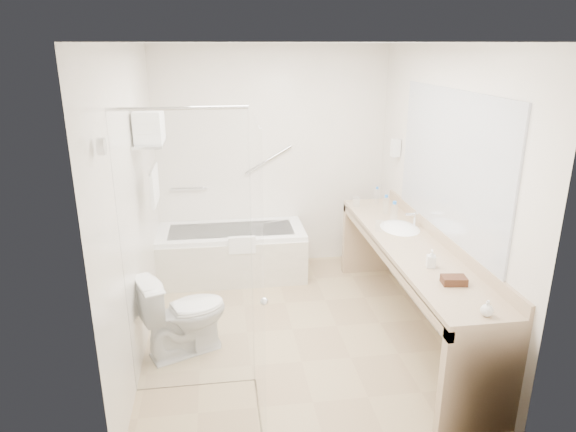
{
  "coord_description": "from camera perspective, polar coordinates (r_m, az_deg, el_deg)",
  "views": [
    {
      "loc": [
        -0.61,
        -4.09,
        2.49
      ],
      "look_at": [
        0.0,
        0.3,
        1.0
      ],
      "focal_mm": 32.0,
      "sensor_mm": 36.0,
      "label": 1
    }
  ],
  "objects": [
    {
      "name": "floor",
      "position": [
        4.83,
        0.5,
        -12.47
      ],
      "size": [
        3.2,
        3.2,
        0.0
      ],
      "primitive_type": "plane",
      "color": "tan",
      "rests_on": "ground"
    },
    {
      "name": "ceiling",
      "position": [
        4.14,
        0.61,
        18.71
      ],
      "size": [
        2.6,
        3.2,
        0.1
      ],
      "primitive_type": "cube",
      "color": "white",
      "rests_on": "wall_back"
    },
    {
      "name": "wall_back",
      "position": [
        5.86,
        -1.77,
        6.35
      ],
      "size": [
        2.6,
        0.1,
        2.5
      ],
      "primitive_type": "cube",
      "color": "silver",
      "rests_on": "ground"
    },
    {
      "name": "wall_front",
      "position": [
        2.85,
        5.33,
        -7.34
      ],
      "size": [
        2.6,
        0.1,
        2.5
      ],
      "primitive_type": "cube",
      "color": "silver",
      "rests_on": "ground"
    },
    {
      "name": "wall_left",
      "position": [
        4.33,
        -16.73,
        1.12
      ],
      "size": [
        0.1,
        3.2,
        2.5
      ],
      "primitive_type": "cube",
      "color": "silver",
      "rests_on": "ground"
    },
    {
      "name": "wall_right",
      "position": [
        4.68,
        16.5,
        2.44
      ],
      "size": [
        0.1,
        3.2,
        2.5
      ],
      "primitive_type": "cube",
      "color": "silver",
      "rests_on": "ground"
    },
    {
      "name": "bathtub",
      "position": [
        5.77,
        -6.22,
        -4.09
      ],
      "size": [
        1.6,
        0.73,
        0.59
      ],
      "color": "white",
      "rests_on": "floor"
    },
    {
      "name": "grab_bar_short",
      "position": [
        5.87,
        -10.97,
        3.02
      ],
      "size": [
        0.4,
        0.03,
        0.03
      ],
      "primitive_type": "cylinder",
      "rotation": [
        0.0,
        1.57,
        0.0
      ],
      "color": "silver",
      "rests_on": "wall_back"
    },
    {
      "name": "grab_bar_long",
      "position": [
        5.81,
        -2.22,
        6.25
      ],
      "size": [
        0.53,
        0.03,
        0.33
      ],
      "primitive_type": "cylinder",
      "rotation": [
        0.0,
        1.05,
        0.0
      ],
      "color": "silver",
      "rests_on": "wall_back"
    },
    {
      "name": "shower_enclosure",
      "position": [
        3.47,
        -7.58,
        -5.84
      ],
      "size": [
        0.96,
        0.91,
        2.11
      ],
      "color": "silver",
      "rests_on": "floor"
    },
    {
      "name": "towel_shelf",
      "position": [
        4.54,
        -15.07,
        8.6
      ],
      "size": [
        0.24,
        0.55,
        0.81
      ],
      "color": "silver",
      "rests_on": "wall_left"
    },
    {
      "name": "vanity_counter",
      "position": [
        4.65,
        13.45,
        -5.4
      ],
      "size": [
        0.55,
        2.7,
        0.95
      ],
      "color": "tan",
      "rests_on": "floor"
    },
    {
      "name": "sink",
      "position": [
        4.94,
        12.3,
        -1.62
      ],
      "size": [
        0.4,
        0.52,
        0.14
      ],
      "primitive_type": "ellipsoid",
      "color": "white",
      "rests_on": "vanity_counter"
    },
    {
      "name": "faucet",
      "position": [
        4.96,
        13.96,
        -0.34
      ],
      "size": [
        0.03,
        0.03,
        0.14
      ],
      "primitive_type": "cylinder",
      "color": "silver",
      "rests_on": "vanity_counter"
    },
    {
      "name": "mirror",
      "position": [
        4.48,
        17.5,
        5.59
      ],
      "size": [
        0.02,
        2.0,
        1.2
      ],
      "primitive_type": "cube",
      "color": "#B8BDC5",
      "rests_on": "wall_right"
    },
    {
      "name": "hairdryer_unit",
      "position": [
        5.57,
        11.86,
        7.42
      ],
      "size": [
        0.08,
        0.1,
        0.18
      ],
      "primitive_type": "cube",
      "color": "silver",
      "rests_on": "wall_right"
    },
    {
      "name": "toilet",
      "position": [
        4.43,
        -11.5,
        -10.59
      ],
      "size": [
        0.83,
        0.66,
        0.72
      ],
      "primitive_type": "imported",
      "rotation": [
        0.0,
        0.0,
        1.98
      ],
      "color": "white",
      "rests_on": "floor"
    },
    {
      "name": "amenity_basket",
      "position": [
        3.9,
        17.95,
        -6.81
      ],
      "size": [
        0.19,
        0.14,
        0.06
      ],
      "primitive_type": "cube",
      "rotation": [
        0.0,
        0.0,
        -0.13
      ],
      "color": "#4B2C1A",
      "rests_on": "vanity_counter"
    },
    {
      "name": "soap_bottle_a",
      "position": [
        4.13,
        15.58,
        -5.08
      ],
      "size": [
        0.1,
        0.16,
        0.07
      ],
      "primitive_type": "imported",
      "rotation": [
        0.0,
        0.0,
        -0.24
      ],
      "color": "silver",
      "rests_on": "vanity_counter"
    },
    {
      "name": "soap_bottle_b",
      "position": [
        3.54,
        21.24,
        -9.67
      ],
      "size": [
        0.1,
        0.12,
        0.08
      ],
      "primitive_type": "imported",
      "rotation": [
        0.0,
        0.0,
        -0.16
      ],
      "color": "silver",
      "rests_on": "vanity_counter"
    },
    {
      "name": "water_bottle_left",
      "position": [
        5.3,
        10.81,
        1.21
      ],
      "size": [
        0.06,
        0.06,
        0.2
      ],
      "rotation": [
        0.0,
        0.0,
        -0.37
      ],
      "color": "silver",
      "rests_on": "vanity_counter"
    },
    {
      "name": "water_bottle_mid",
      "position": [
        5.01,
        11.69,
        0.3
      ],
      "size": [
        0.07,
        0.07,
        0.22
      ],
      "rotation": [
        0.0,
        0.0,
        -0.24
      ],
      "color": "silver",
      "rests_on": "vanity_counter"
    },
    {
      "name": "water_bottle_right",
      "position": [
        5.64,
        9.84,
        2.27
      ],
      "size": [
        0.05,
        0.05,
        0.18
      ],
      "rotation": [
        0.0,
        0.0,
        0.17
      ],
      "color": "silver",
      "rests_on": "vanity_counter"
    },
    {
      "name": "drinking_glass_near",
      "position": [
        4.8,
        10.13,
        -1.1
      ],
      "size": [
        0.09,
        0.09,
        0.1
      ],
      "primitive_type": "cylinder",
      "rotation": [
        0.0,
        0.0,
        -0.21
      ],
      "color": "silver",
      "rests_on": "vanity_counter"
    },
    {
      "name": "drinking_glass_far",
      "position": [
        5.5,
        7.61,
        1.59
      ],
      "size": [
        0.08,
        0.08,
        0.1
      ],
      "primitive_type": "cylinder",
      "rotation": [
        0.0,
        0.0,
        -0.04
      ],
      "color": "silver",
      "rests_on": "vanity_counter"
    }
  ]
}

